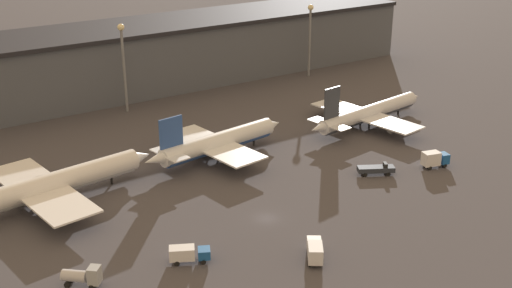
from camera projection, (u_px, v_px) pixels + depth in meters
The scene contains 12 objects.
ground at pixel (267, 218), 117.41m from camera, with size 600.00×600.00×0.00m, color #423F44.
terminal_building at pixel (87, 64), 182.08m from camera, with size 216.30×27.89×19.15m.
airplane_0 at pixel (47, 186), 121.41m from camera, with size 45.57×32.21×15.05m.
airplane_1 at pixel (217, 143), 142.51m from camera, with size 37.94×27.37×12.35m.
airplane_2 at pixel (368, 113), 162.15m from camera, with size 41.91×31.29×12.77m.
service_vehicle_0 at pixel (188, 253), 103.16m from camera, with size 6.88×5.02×2.78m.
service_vehicle_1 at pixel (434, 159), 138.16m from camera, with size 6.32×3.73×3.62m.
service_vehicle_2 at pixel (83, 276), 96.97m from camera, with size 5.71×5.45×3.43m.
service_vehicle_3 at pixel (376, 169), 134.92m from camera, with size 7.86×5.82×2.61m.
service_vehicle_5 at pixel (315, 250), 103.62m from camera, with size 5.58×6.50×3.23m.
lamp_post_1 at pixel (123, 56), 168.04m from camera, with size 1.80×1.80×23.76m.
lamp_post_2 at pixel (310, 31), 200.96m from camera, with size 1.80×1.80×22.73m.
Camera 1 is at (-60.02, -84.83, 56.37)m, focal length 45.00 mm.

